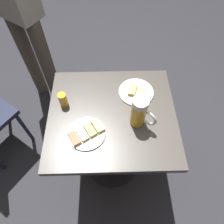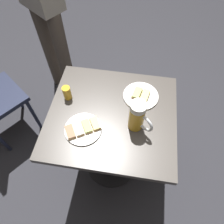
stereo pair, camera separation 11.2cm
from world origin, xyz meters
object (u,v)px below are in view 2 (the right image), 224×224
at_px(plate_near, 83,128).
at_px(beer_mug, 138,117).
at_px(beer_glass_small, 67,93).
at_px(plate_far, 141,95).

relative_size(plate_near, beer_mug, 1.02).
bearing_deg(beer_glass_small, plate_far, 100.08).
height_order(beer_mug, beer_glass_small, beer_mug).
bearing_deg(plate_near, beer_mug, 103.31).
distance_m(plate_near, beer_glass_small, 0.24).
distance_m(plate_near, plate_far, 0.39).
xyz_separation_m(plate_near, plate_far, (-0.27, 0.28, -0.00)).
bearing_deg(beer_mug, plate_far, 177.40).
bearing_deg(beer_mug, beer_glass_small, -107.55).
height_order(plate_near, plate_far, same).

